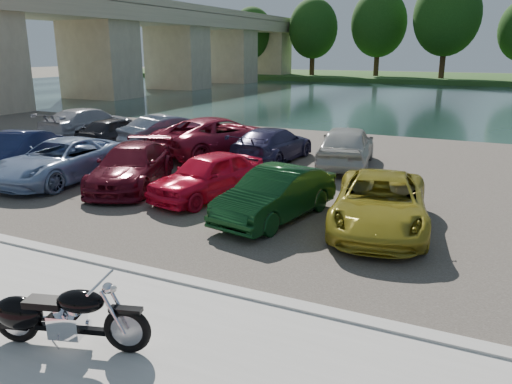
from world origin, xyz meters
The scene contains 20 objects.
ground centered at (0.00, 0.00, 0.00)m, with size 200.00×200.00×0.00m, color #595447.
kerb centered at (0.00, 2.00, 0.07)m, with size 60.00×0.30×0.14m, color #B1AFA6.
parking_lot centered at (0.00, 11.00, 0.02)m, with size 60.00×18.00×0.04m, color #413C35.
river centered at (0.00, 40.00, 0.00)m, with size 120.00×40.00×0.00m, color #182C29.
far_bank centered at (0.00, 72.00, 0.30)m, with size 120.00×24.00×0.60m, color #28491A.
bridge centered at (-28.00, 41.02, 5.52)m, with size 7.00×56.00×8.55m.
far_trees centered at (4.36, 65.79, 7.49)m, with size 70.25×10.68×12.52m.
motorcycle centered at (-1.40, -0.49, 0.56)m, with size 2.27×0.99×1.05m.
car_1 centered at (-11.04, 6.82, 0.71)m, with size 1.42×4.07×1.34m, color #141C40.
car_2 centered at (-8.60, 6.58, 0.70)m, with size 2.21×4.79×1.33m, color #859CC2.
car_3 centered at (-6.10, 6.96, 0.68)m, with size 1.81×4.44×1.29m, color #550C1A.
car_4 centered at (-3.36, 6.94, 0.69)m, with size 1.53×3.81×1.30m, color red.
car_5 centered at (-0.88, 6.03, 0.67)m, with size 1.34×3.85×1.27m, color #0E3616.
car_6 centered at (1.60, 6.45, 0.68)m, with size 2.11×4.58×1.27m, color #A29425.
car_7 centered at (-13.45, 12.97, 0.77)m, with size 2.06×5.06×1.47m, color #9C9DA5.
car_8 centered at (-11.16, 12.10, 0.68)m, with size 1.52×3.77×1.28m, color black.
car_9 centered at (-8.41, 12.49, 0.77)m, with size 1.54×4.43×1.46m, color slate.
car_10 centered at (-6.07, 12.32, 0.80)m, with size 2.53×5.49×1.53m, color maroon.
car_11 centered at (-3.65, 12.14, 0.69)m, with size 1.81×4.46×1.29m, color #2A274D.
car_12 centered at (-0.90, 12.49, 0.80)m, with size 1.80×4.47×1.52m, color beige.
Camera 1 is at (3.78, -4.87, 4.12)m, focal length 35.00 mm.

